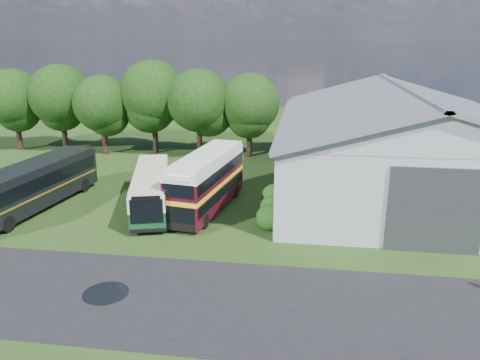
% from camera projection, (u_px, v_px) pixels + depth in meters
% --- Properties ---
extents(ground, '(120.00, 120.00, 0.00)m').
position_uv_depth(ground, '(156.00, 266.00, 25.07)').
color(ground, '#1D3510').
rests_on(ground, ground).
extents(asphalt_road, '(60.00, 8.00, 0.02)m').
position_uv_depth(asphalt_road, '(197.00, 301.00, 21.82)').
color(asphalt_road, black).
rests_on(asphalt_road, ground).
extents(puddle, '(2.20, 2.20, 0.01)m').
position_uv_depth(puddle, '(106.00, 294.00, 22.44)').
color(puddle, black).
rests_on(puddle, ground).
extents(storage_shed, '(18.80, 24.80, 8.15)m').
position_uv_depth(storage_shed, '(399.00, 137.00, 36.92)').
color(storage_shed, gray).
rests_on(storage_shed, ground).
extents(tree_far_left, '(6.12, 6.12, 8.64)m').
position_uv_depth(tree_far_left, '(14.00, 98.00, 49.26)').
color(tree_far_left, black).
rests_on(tree_far_left, ground).
extents(tree_left_a, '(6.46, 6.46, 9.12)m').
position_uv_depth(tree_left_a, '(60.00, 95.00, 48.96)').
color(tree_left_a, black).
rests_on(tree_left_a, ground).
extents(tree_left_b, '(5.78, 5.78, 8.16)m').
position_uv_depth(tree_left_b, '(102.00, 104.00, 47.52)').
color(tree_left_b, black).
rests_on(tree_left_b, ground).
extents(tree_mid, '(6.80, 6.80, 9.60)m').
position_uv_depth(tree_mid, '(153.00, 94.00, 47.79)').
color(tree_mid, black).
rests_on(tree_mid, ground).
extents(tree_right_a, '(6.26, 6.26, 8.83)m').
position_uv_depth(tree_right_a, '(199.00, 101.00, 46.31)').
color(tree_right_a, black).
rests_on(tree_right_a, ground).
extents(tree_right_b, '(5.98, 5.98, 8.45)m').
position_uv_depth(tree_right_b, '(249.00, 103.00, 46.46)').
color(tree_right_b, black).
rests_on(tree_right_b, ground).
extents(shrub_front, '(1.70, 1.70, 1.70)m').
position_uv_depth(shrub_front, '(269.00, 229.00, 29.98)').
color(shrub_front, '#194714').
rests_on(shrub_front, ground).
extents(shrub_mid, '(1.60, 1.60, 1.60)m').
position_uv_depth(shrub_mid, '(271.00, 217.00, 31.87)').
color(shrub_mid, '#194714').
rests_on(shrub_mid, ground).
extents(shrub_back, '(1.80, 1.80, 1.80)m').
position_uv_depth(shrub_back, '(274.00, 207.00, 33.77)').
color(shrub_back, '#194714').
rests_on(shrub_back, ground).
extents(bus_green_single, '(4.91, 10.25, 2.76)m').
position_uv_depth(bus_green_single, '(151.00, 189.00, 33.08)').
color(bus_green_single, black).
rests_on(bus_green_single, ground).
extents(bus_maroon_double, '(3.89, 9.75, 4.08)m').
position_uv_depth(bus_maroon_double, '(207.00, 182.00, 32.72)').
color(bus_maroon_double, black).
rests_on(bus_maroon_double, ground).
extents(bus_dark_single, '(4.26, 12.05, 3.25)m').
position_uv_depth(bus_dark_single, '(34.00, 185.00, 33.10)').
color(bus_dark_single, black).
rests_on(bus_dark_single, ground).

